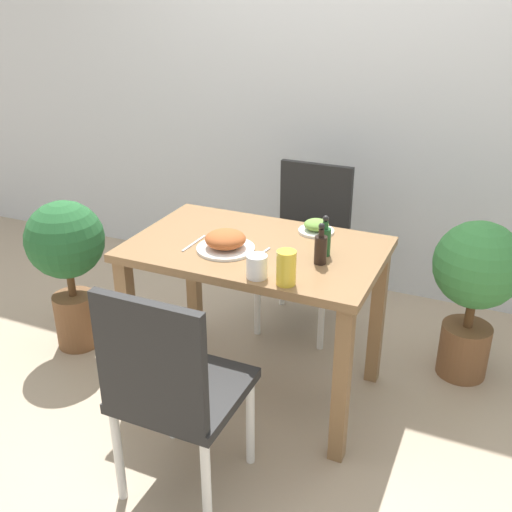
{
  "coord_description": "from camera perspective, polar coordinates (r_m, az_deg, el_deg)",
  "views": [
    {
      "loc": [
        0.95,
        -2.13,
        1.76
      ],
      "look_at": [
        0.0,
        0.0,
        0.68
      ],
      "focal_mm": 42.0,
      "sensor_mm": 36.0,
      "label": 1
    }
  ],
  "objects": [
    {
      "name": "chair_near",
      "position": [
        2.12,
        -8.1,
        -12.12
      ],
      "size": [
        0.42,
        0.42,
        0.88
      ],
      "rotation": [
        0.0,
        0.0,
        3.14
      ],
      "color": "black",
      "rests_on": "ground_plane"
    },
    {
      "name": "side_plate",
      "position": [
        2.68,
        5.77,
        2.78
      ],
      "size": [
        0.16,
        0.16,
        0.06
      ],
      "color": "white",
      "rests_on": "dining_table"
    },
    {
      "name": "potted_plant_right",
      "position": [
        2.92,
        20.16,
        -2.27
      ],
      "size": [
        0.4,
        0.4,
        0.79
      ],
      "color": "brown",
      "rests_on": "ground_plane"
    },
    {
      "name": "sauce_bottle",
      "position": [
        2.45,
        6.56,
        1.53
      ],
      "size": [
        0.05,
        0.05,
        0.17
      ],
      "color": "#194C23",
      "rests_on": "dining_table"
    },
    {
      "name": "fork_utensil",
      "position": [
        2.57,
        -5.94,
        1.21
      ],
      "size": [
        0.01,
        0.18,
        0.0
      ],
      "rotation": [
        0.0,
        0.0,
        1.54
      ],
      "color": "silver",
      "rests_on": "dining_table"
    },
    {
      "name": "ground_plane",
      "position": [
        2.92,
        0.0,
        -12.32
      ],
      "size": [
        16.0,
        16.0,
        0.0
      ],
      "primitive_type": "plane",
      "color": "tan"
    },
    {
      "name": "dining_table",
      "position": [
        2.6,
        0.0,
        -1.4
      ],
      "size": [
        1.07,
        0.68,
        0.73
      ],
      "color": "olive",
      "rests_on": "ground_plane"
    },
    {
      "name": "food_plate",
      "position": [
        2.49,
        -2.92,
        1.4
      ],
      "size": [
        0.24,
        0.24,
        0.09
      ],
      "color": "white",
      "rests_on": "dining_table"
    },
    {
      "name": "condiment_bottle",
      "position": [
        2.37,
        6.18,
        0.76
      ],
      "size": [
        0.05,
        0.05,
        0.17
      ],
      "color": "black",
      "rests_on": "dining_table"
    },
    {
      "name": "chair_far",
      "position": [
        3.24,
        4.91,
        1.65
      ],
      "size": [
        0.42,
        0.42,
        0.88
      ],
      "color": "black",
      "rests_on": "ground_plane"
    },
    {
      "name": "juice_glass",
      "position": [
        2.2,
        2.89,
        -1.13
      ],
      "size": [
        0.07,
        0.07,
        0.13
      ],
      "color": "gold",
      "rests_on": "dining_table"
    },
    {
      "name": "spoon_utensil",
      "position": [
        2.45,
        0.29,
        0.06
      ],
      "size": [
        0.03,
        0.17,
        0.0
      ],
      "rotation": [
        0.0,
        0.0,
        1.44
      ],
      "color": "silver",
      "rests_on": "dining_table"
    },
    {
      "name": "potted_plant_left",
      "position": [
        3.12,
        -17.55,
        0.07
      ],
      "size": [
        0.39,
        0.39,
        0.8
      ],
      "color": "brown",
      "rests_on": "ground_plane"
    },
    {
      "name": "drink_cup",
      "position": [
        2.25,
        0.08,
        -1.0
      ],
      "size": [
        0.08,
        0.08,
        0.09
      ],
      "color": "white",
      "rests_on": "dining_table"
    },
    {
      "name": "wall_back",
      "position": [
        3.54,
        8.64,
        17.01
      ],
      "size": [
        8.0,
        0.05,
        2.6
      ],
      "color": "silver",
      "rests_on": "ground_plane"
    }
  ]
}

